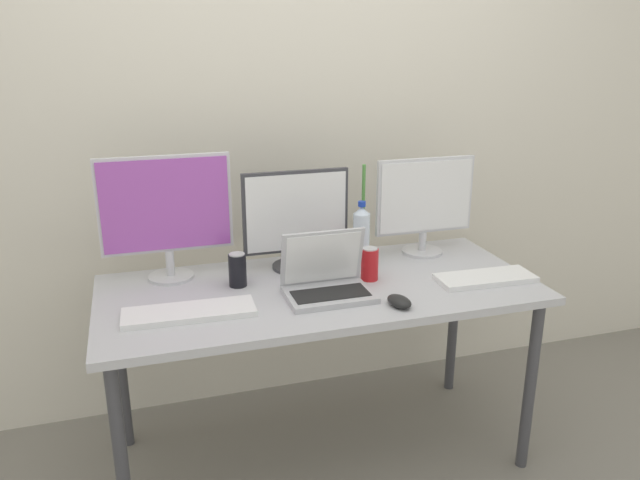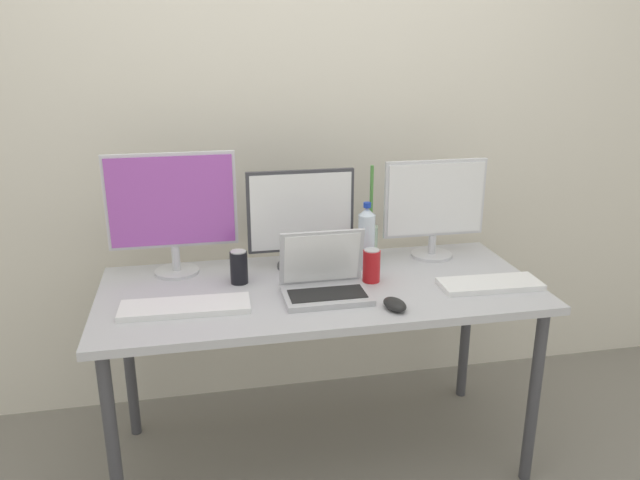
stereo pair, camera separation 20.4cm
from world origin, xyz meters
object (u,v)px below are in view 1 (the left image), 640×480
(mouse_by_keyboard, at_px, (399,301))
(bamboo_vase, at_px, (363,236))
(soda_can_near_keyboard, at_px, (237,270))
(soda_can_by_laptop, at_px, (370,264))
(monitor_center, at_px, (296,219))
(work_desk, at_px, (320,302))
(water_bottle, at_px, (361,237))
(laptop_silver, at_px, (328,280))
(keyboard_aux, at_px, (189,312))
(keyboard_main, at_px, (485,278))
(monitor_left, at_px, (166,211))
(monitor_right, at_px, (425,202))

(mouse_by_keyboard, xyz_separation_m, bamboo_vase, (0.06, 0.52, 0.07))
(soda_can_near_keyboard, distance_m, soda_can_by_laptop, 0.50)
(monitor_center, height_order, mouse_by_keyboard, monitor_center)
(work_desk, xyz_separation_m, water_bottle, (0.22, 0.16, 0.19))
(work_desk, xyz_separation_m, mouse_by_keyboard, (0.21, -0.25, 0.08))
(laptop_silver, xyz_separation_m, mouse_by_keyboard, (0.20, -0.17, -0.04))
(keyboard_aux, relative_size, soda_can_near_keyboard, 3.47)
(keyboard_main, bearing_deg, monitor_center, 154.43)
(monitor_left, height_order, keyboard_aux, monitor_left)
(keyboard_main, bearing_deg, soda_can_near_keyboard, 168.28)
(work_desk, bearing_deg, soda_can_by_laptop, 2.47)
(work_desk, xyz_separation_m, bamboo_vase, (0.27, 0.27, 0.15))
(keyboard_main, height_order, keyboard_aux, same)
(monitor_center, distance_m, bamboo_vase, 0.33)
(keyboard_main, distance_m, keyboard_aux, 1.11)
(monitor_right, xyz_separation_m, bamboo_vase, (-0.26, 0.04, -0.14))
(monitor_left, xyz_separation_m, bamboo_vase, (0.79, 0.03, -0.18))
(mouse_by_keyboard, distance_m, bamboo_vase, 0.53)
(work_desk, distance_m, monitor_left, 0.67)
(monitor_center, bearing_deg, keyboard_main, -27.72)
(work_desk, bearing_deg, keyboard_aux, -167.02)
(work_desk, distance_m, water_bottle, 0.33)
(work_desk, bearing_deg, bamboo_vase, 45.12)
(mouse_by_keyboard, distance_m, soda_can_by_laptop, 0.26)
(monitor_left, distance_m, laptop_silver, 0.65)
(laptop_silver, bearing_deg, soda_can_near_keyboard, 149.73)
(monitor_right, distance_m, laptop_silver, 0.63)
(monitor_right, bearing_deg, monitor_center, -178.30)
(laptop_silver, height_order, soda_can_by_laptop, laptop_silver)
(monitor_right, distance_m, bamboo_vase, 0.30)
(monitor_left, bearing_deg, bamboo_vase, 2.01)
(monitor_right, height_order, mouse_by_keyboard, monitor_right)
(monitor_center, relative_size, soda_can_by_laptop, 3.34)
(keyboard_main, xyz_separation_m, water_bottle, (-0.40, 0.29, 0.11))
(monitor_right, bearing_deg, mouse_by_keyboard, -123.69)
(monitor_right, distance_m, keyboard_main, 0.43)
(monitor_left, xyz_separation_m, keyboard_aux, (0.03, -0.36, -0.26))
(laptop_silver, distance_m, soda_can_near_keyboard, 0.34)
(monitor_center, height_order, water_bottle, monitor_center)
(laptop_silver, height_order, keyboard_main, laptop_silver)
(bamboo_vase, bearing_deg, monitor_left, -177.99)
(keyboard_main, bearing_deg, bamboo_vase, 132.98)
(keyboard_main, xyz_separation_m, soda_can_near_keyboard, (-0.91, 0.22, 0.05))
(keyboard_aux, bearing_deg, monitor_center, 37.35)
(soda_can_near_keyboard, xyz_separation_m, bamboo_vase, (0.56, 0.18, 0.02))
(keyboard_main, bearing_deg, monitor_right, 106.20)
(soda_can_by_laptop, bearing_deg, laptop_silver, -155.74)
(laptop_silver, bearing_deg, monitor_left, 148.56)
(mouse_by_keyboard, bearing_deg, keyboard_main, 4.46)
(soda_can_near_keyboard, height_order, soda_can_by_laptop, same)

